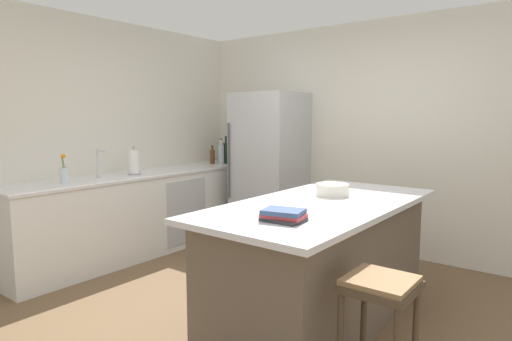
# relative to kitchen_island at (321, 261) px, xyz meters

# --- Properties ---
(ground_plane) EXTENTS (7.20, 7.20, 0.00)m
(ground_plane) POSITION_rel_kitchen_island_xyz_m (-0.34, -0.31, -0.46)
(ground_plane) COLOR brown
(wall_rear) EXTENTS (6.00, 0.10, 2.60)m
(wall_rear) POSITION_rel_kitchen_island_xyz_m (-0.34, 1.94, 0.84)
(wall_rear) COLOR silver
(wall_rear) RESTS_ON ground_plane
(wall_left) EXTENTS (0.10, 6.00, 2.60)m
(wall_left) POSITION_rel_kitchen_island_xyz_m (-2.79, -0.31, 0.84)
(wall_left) COLOR silver
(wall_left) RESTS_ON ground_plane
(counter_run_left) EXTENTS (0.63, 3.11, 0.91)m
(counter_run_left) POSITION_rel_kitchen_island_xyz_m (-2.44, 0.25, -0.01)
(counter_run_left) COLOR silver
(counter_run_left) RESTS_ON ground_plane
(kitchen_island) EXTENTS (1.03, 2.13, 0.91)m
(kitchen_island) POSITION_rel_kitchen_island_xyz_m (0.00, 0.00, 0.00)
(kitchen_island) COLOR brown
(kitchen_island) RESTS_ON ground_plane
(refrigerator) EXTENTS (0.78, 0.74, 1.83)m
(refrigerator) POSITION_rel_kitchen_island_xyz_m (-1.60, 1.54, 0.45)
(refrigerator) COLOR #B7BABF
(refrigerator) RESTS_ON ground_plane
(bar_stool) EXTENTS (0.36, 0.36, 0.70)m
(bar_stool) POSITION_rel_kitchen_island_xyz_m (0.71, -0.64, 0.10)
(bar_stool) COLOR #473828
(bar_stool) RESTS_ON ground_plane
(sink_faucet) EXTENTS (0.15, 0.05, 0.30)m
(sink_faucet) POSITION_rel_kitchen_island_xyz_m (-2.48, -0.26, 0.61)
(sink_faucet) COLOR silver
(sink_faucet) RESTS_ON counter_run_left
(flower_vase) EXTENTS (0.08, 0.08, 0.28)m
(flower_vase) POSITION_rel_kitchen_island_xyz_m (-2.38, -0.69, 0.55)
(flower_vase) COLOR silver
(flower_vase) RESTS_ON counter_run_left
(paper_towel_roll) EXTENTS (0.14, 0.14, 0.31)m
(paper_towel_roll) POSITION_rel_kitchen_island_xyz_m (-2.39, 0.11, 0.58)
(paper_towel_roll) COLOR gray
(paper_towel_roll) RESTS_ON counter_run_left
(whiskey_bottle) EXTENTS (0.08, 0.08, 0.27)m
(whiskey_bottle) POSITION_rel_kitchen_island_xyz_m (-2.49, 1.69, 0.55)
(whiskey_bottle) COLOR brown
(whiskey_bottle) RESTS_ON counter_run_left
(wine_bottle) EXTENTS (0.07, 0.07, 0.37)m
(wine_bottle) POSITION_rel_kitchen_island_xyz_m (-2.37, 1.59, 0.60)
(wine_bottle) COLOR #19381E
(wine_bottle) RESTS_ON counter_run_left
(soda_bottle) EXTENTS (0.08, 0.08, 0.34)m
(soda_bottle) POSITION_rel_kitchen_island_xyz_m (-2.37, 1.50, 0.59)
(soda_bottle) COLOR silver
(soda_bottle) RESTS_ON counter_run_left
(syrup_bottle) EXTENTS (0.06, 0.06, 0.25)m
(syrup_bottle) POSITION_rel_kitchen_island_xyz_m (-2.45, 1.41, 0.55)
(syrup_bottle) COLOR #5B3319
(syrup_bottle) RESTS_ON counter_run_left
(cookbook_stack) EXTENTS (0.27, 0.23, 0.07)m
(cookbook_stack) POSITION_rel_kitchen_island_xyz_m (0.10, -0.66, 0.49)
(cookbook_stack) COLOR #2D2D33
(cookbook_stack) RESTS_ON kitchen_island
(mixing_bowl) EXTENTS (0.26, 0.26, 0.10)m
(mixing_bowl) POSITION_rel_kitchen_island_xyz_m (-0.06, 0.28, 0.50)
(mixing_bowl) COLOR silver
(mixing_bowl) RESTS_ON kitchen_island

